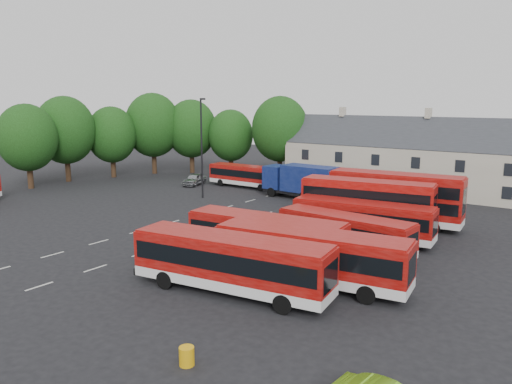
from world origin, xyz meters
TOP-DOWN VIEW (x-y plane):
  - ground at (0.00, 0.00)m, footprint 140.00×140.00m
  - lane_markings at (2.50, 2.00)m, footprint 5.15×33.80m
  - treeline at (-20.74, 19.36)m, footprint 29.92×32.59m
  - terrace_houses at (14.00, 30.00)m, footprint 35.70×7.13m
  - bus_row_a at (15.03, -8.01)m, footprint 12.26×4.47m
  - bus_row_b at (18.07, -4.20)m, footprint 12.13×4.35m
  - bus_row_c at (13.29, -2.05)m, footprint 11.52×3.76m
  - bus_row_d at (16.93, 2.71)m, footprint 10.34×3.05m
  - bus_row_e at (16.57, 6.63)m, footprint 11.25×3.72m
  - bus_dd_south at (15.77, 9.19)m, footprint 11.12×4.15m
  - bus_dd_north at (16.83, 12.83)m, footprint 11.67×3.78m
  - bus_north at (-5.58, 20.40)m, footprint 9.96×2.45m
  - box_truck at (3.85, 18.39)m, footprint 8.78×3.01m
  - silver_car at (-12.06, 17.93)m, footprint 3.11×4.81m
  - grit_bin at (18.49, -15.33)m, footprint 0.65×0.65m
  - lamppost at (-5.35, 12.12)m, footprint 0.78×0.38m

SIDE VIEW (x-z plane):
  - ground at x=0.00m, z-range 0.00..0.00m
  - lane_markings at x=2.50m, z-range 0.00..0.01m
  - grit_bin at x=18.49m, z-range 0.00..0.81m
  - silver_car at x=-12.06m, z-range 0.00..1.52m
  - bus_north at x=-5.58m, z-range 0.28..3.09m
  - bus_row_d at x=16.93m, z-range 0.29..3.17m
  - bus_row_e at x=16.57m, z-range 0.32..3.44m
  - bus_row_c at x=13.29m, z-range 0.32..3.52m
  - bus_row_b at x=18.07m, z-range 0.34..3.69m
  - bus_row_a at x=15.03m, z-range 0.34..3.73m
  - box_truck at x=3.85m, z-range 0.24..4.04m
  - bus_dd_south at x=15.77m, z-range 0.31..4.76m
  - bus_dd_north at x=16.83m, z-range 0.33..5.03m
  - terrace_houses at x=14.00m, z-range -1.17..8.89m
  - lamppost at x=-5.35m, z-range 0.38..11.56m
  - treeline at x=-20.74m, z-range 0.68..12.69m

